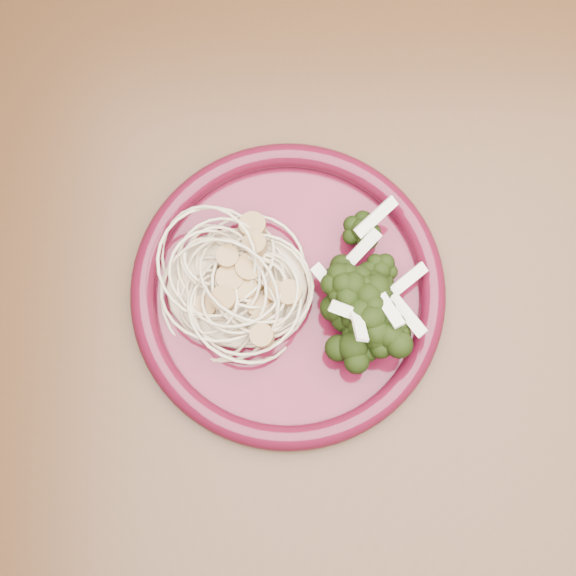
# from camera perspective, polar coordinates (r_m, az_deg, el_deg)

# --- Properties ---
(dining_table) EXTENTS (1.20, 0.80, 0.75)m
(dining_table) POSITION_cam_1_polar(r_m,az_deg,el_deg) (0.73, 2.92, -0.32)
(dining_table) COLOR #472814
(dining_table) RESTS_ON ground
(dinner_plate) EXTENTS (0.26, 0.26, 0.02)m
(dinner_plate) POSITION_cam_1_polar(r_m,az_deg,el_deg) (0.62, 0.00, -0.24)
(dinner_plate) COLOR #4E0C1D
(dinner_plate) RESTS_ON dining_table
(spaghetti_pile) EXTENTS (0.12, 0.11, 0.03)m
(spaghetti_pile) POSITION_cam_1_polar(r_m,az_deg,el_deg) (0.62, -3.68, 0.23)
(spaghetti_pile) COLOR beige
(spaghetti_pile) RESTS_ON dinner_plate
(scallop_cluster) EXTENTS (0.11, 0.11, 0.03)m
(scallop_cluster) POSITION_cam_1_polar(r_m,az_deg,el_deg) (0.59, -3.86, 0.91)
(scallop_cluster) COLOR #A47E46
(scallop_cluster) RESTS_ON spaghetti_pile
(broccoli_pile) EXTENTS (0.09, 0.13, 0.04)m
(broccoli_pile) POSITION_cam_1_polar(r_m,az_deg,el_deg) (0.61, 4.58, -0.19)
(broccoli_pile) COLOR black
(broccoli_pile) RESTS_ON dinner_plate
(onion_garnish) EXTENTS (0.06, 0.09, 0.05)m
(onion_garnish) POSITION_cam_1_polar(r_m,az_deg,el_deg) (0.58, 4.79, 0.46)
(onion_garnish) COLOR #F4ECCD
(onion_garnish) RESTS_ON broccoli_pile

